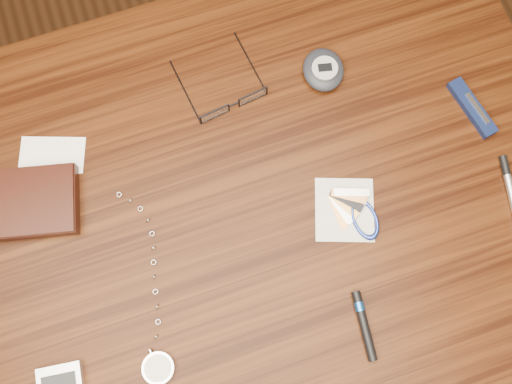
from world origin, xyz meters
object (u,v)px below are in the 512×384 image
(wallet_and_card, at_px, (34,201))
(notepad_keys, at_px, (354,213))
(desk, at_px, (223,234))
(eyeglasses, at_px, (232,102))
(pocket_knife, at_px, (472,108))
(pedometer, at_px, (323,70))
(silver_pen, at_px, (511,193))
(pocket_watch, at_px, (158,362))

(wallet_and_card, height_order, notepad_keys, wallet_and_card)
(desk, distance_m, eyeglasses, 0.20)
(desk, relative_size, pocket_knife, 10.45)
(pedometer, xyz_separation_m, silver_pen, (0.18, -0.25, -0.01))
(notepad_keys, bearing_deg, pedometer, 81.32)
(pocket_watch, relative_size, notepad_keys, 2.37)
(pocket_watch, distance_m, notepad_keys, 0.32)
(eyeglasses, distance_m, silver_pen, 0.40)
(pocket_watch, relative_size, pedometer, 3.30)
(silver_pen, bearing_deg, notepad_keys, 168.35)
(wallet_and_card, height_order, eyeglasses, wallet_and_card)
(desk, xyz_separation_m, pedometer, (0.21, 0.16, 0.11))
(desk, distance_m, pocket_watch, 0.22)
(eyeglasses, relative_size, silver_pen, 0.96)
(eyeglasses, distance_m, notepad_keys, 0.23)
(eyeglasses, xyz_separation_m, pedometer, (0.14, 0.00, 0.00))
(wallet_and_card, xyz_separation_m, pocket_watch, (0.10, -0.25, -0.01))
(desk, relative_size, silver_pen, 7.97)
(pedometer, bearing_deg, eyeglasses, -178.42)
(pocket_watch, xyz_separation_m, silver_pen, (0.52, 0.06, -0.00))
(eyeglasses, distance_m, pedometer, 0.14)
(pocket_watch, relative_size, pocket_knife, 2.71)
(pedometer, height_order, silver_pen, pedometer)
(pocket_knife, height_order, silver_pen, pocket_knife)
(pocket_watch, bearing_deg, eyeglasses, 56.78)
(pedometer, bearing_deg, wallet_and_card, -172.75)
(desk, bearing_deg, notepad_keys, -15.36)
(eyeglasses, bearing_deg, wallet_and_card, -170.14)
(pedometer, bearing_deg, notepad_keys, -98.68)
(pedometer, relative_size, notepad_keys, 0.72)
(desk, distance_m, notepad_keys, 0.21)
(wallet_and_card, relative_size, pedometer, 2.05)
(wallet_and_card, relative_size, pocket_watch, 0.62)
(pedometer, relative_size, pocket_knife, 0.82)
(wallet_and_card, bearing_deg, notepad_keys, -20.66)
(silver_pen, bearing_deg, eyeglasses, 142.17)
(pedometer, height_order, notepad_keys, pedometer)
(wallet_and_card, bearing_deg, pocket_knife, -6.01)
(wallet_and_card, height_order, pocket_knife, wallet_and_card)
(notepad_keys, bearing_deg, desk, 164.64)
(notepad_keys, relative_size, silver_pen, 0.87)
(desk, relative_size, wallet_and_card, 6.20)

